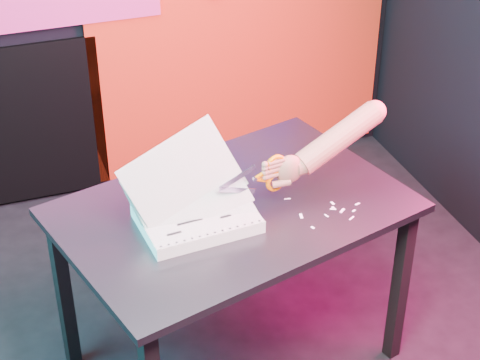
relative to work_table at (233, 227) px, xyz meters
name	(u,v)px	position (x,y,z in m)	size (l,w,h in m)	color
room	(202,61)	(-0.11, -0.04, 0.69)	(3.01, 3.01, 2.71)	black
backdrop	(126,16)	(-0.05, 1.42, 0.29)	(2.88, 0.05, 2.08)	red
work_table	(233,227)	(0.00, 0.00, 0.00)	(1.38, 1.10, 0.75)	black
printout_stack	(196,216)	(-0.15, -0.06, 0.12)	(0.46, 0.32, 0.36)	silver
scissors	(271,174)	(0.13, -0.04, 0.22)	(0.26, 0.05, 0.15)	#A3A5C9
hand_forearm	(330,143)	(0.37, -0.01, 0.29)	(0.49, 0.14, 0.24)	#8D5A3F
paper_clippings	(330,211)	(0.31, -0.14, 0.09)	(0.25, 0.21, 0.00)	silver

